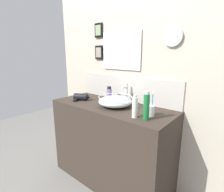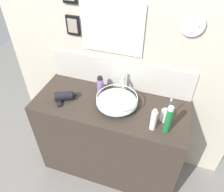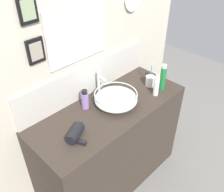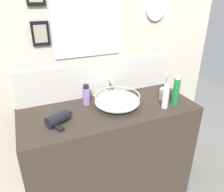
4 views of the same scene
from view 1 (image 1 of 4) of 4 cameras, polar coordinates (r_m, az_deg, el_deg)
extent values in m
plane|color=gray|center=(2.22, -0.40, -25.36)|extent=(6.00, 6.00, 0.00)
cube|color=#382D26|center=(1.97, -0.42, -15.36)|extent=(1.31, 0.53, 0.88)
cube|color=beige|center=(1.97, 5.15, 7.57)|extent=(2.18, 0.06, 2.38)
cube|color=beige|center=(1.96, 4.42, 2.53)|extent=(1.28, 0.02, 0.28)
cube|color=white|center=(1.97, 3.02, 14.57)|extent=(0.45, 0.01, 0.35)
cube|color=white|center=(1.97, 2.89, 14.58)|extent=(0.51, 0.01, 0.41)
cylinder|color=silver|center=(1.68, 19.21, 17.88)|extent=(0.17, 0.01, 0.17)
cylinder|color=silver|center=(1.68, 20.82, 17.76)|extent=(0.01, 0.06, 0.01)
cube|color=black|center=(2.20, -4.39, 20.60)|extent=(0.12, 0.02, 0.16)
cube|color=gray|center=(2.19, -4.57, 20.62)|extent=(0.08, 0.01, 0.12)
cube|color=black|center=(2.18, -4.27, 13.99)|extent=(0.12, 0.02, 0.16)
cube|color=gray|center=(2.17, -4.44, 13.99)|extent=(0.08, 0.01, 0.12)
ellipsoid|color=silver|center=(1.75, 1.00, -1.78)|extent=(0.34, 0.34, 0.10)
torus|color=silver|center=(1.73, 1.00, -0.28)|extent=(0.34, 0.34, 0.01)
torus|color=#B2B7BC|center=(1.76, 0.99, -3.27)|extent=(0.13, 0.13, 0.01)
cylinder|color=silver|center=(1.89, 4.75, 0.59)|extent=(0.02, 0.02, 0.18)
cylinder|color=silver|center=(1.84, 4.05, 2.81)|extent=(0.02, 0.08, 0.02)
cylinder|color=silver|center=(1.87, 4.82, 3.75)|extent=(0.02, 0.02, 0.03)
cylinder|color=black|center=(2.02, -10.15, -0.25)|extent=(0.17, 0.14, 0.08)
cone|color=black|center=(1.98, -7.63, -0.40)|extent=(0.07, 0.08, 0.07)
cube|color=black|center=(2.00, -11.67, -1.27)|extent=(0.07, 0.09, 0.02)
cylinder|color=white|center=(1.52, 12.28, -4.67)|extent=(0.08, 0.08, 0.09)
cylinder|color=blue|center=(1.51, 13.05, -2.76)|extent=(0.01, 0.01, 0.19)
cube|color=white|center=(1.48, 13.25, 1.06)|extent=(0.01, 0.01, 0.02)
cylinder|color=#8C6BB2|center=(1.97, -0.91, 0.45)|extent=(0.06, 0.06, 0.13)
cylinder|color=black|center=(1.95, -0.92, 2.74)|extent=(0.04, 0.04, 0.03)
cylinder|color=white|center=(1.44, 7.44, -3.79)|extent=(0.04, 0.04, 0.17)
cylinder|color=silver|center=(1.42, 7.55, -0.11)|extent=(0.03, 0.03, 0.02)
cylinder|color=#197233|center=(1.40, 11.16, -3.62)|extent=(0.05, 0.05, 0.21)
cylinder|color=silver|center=(1.37, 11.38, 1.16)|extent=(0.04, 0.04, 0.03)
camera|label=2|loc=(1.00, -59.35, 55.60)|focal=35.00mm
camera|label=3|loc=(2.31, -47.84, 27.21)|focal=40.00mm
camera|label=4|loc=(1.68, -52.88, 17.73)|focal=35.00mm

